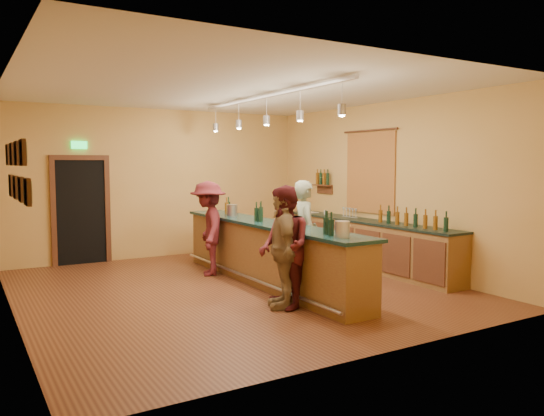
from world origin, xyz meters
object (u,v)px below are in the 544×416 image
back_counter (366,243)px  customer_a (284,247)px  bar_stool (277,236)px  bartender (305,232)px  tasting_bar (267,248)px  customer_b (283,249)px  customer_c (208,228)px

back_counter → customer_a: size_ratio=2.62×
bar_stool → bartender: bearing=-110.1°
tasting_bar → customer_b: bearing=-111.5°
back_counter → customer_c: customer_c is taller
customer_b → bar_stool: customer_b is taller
customer_a → customer_b: customer_a is taller
bartender → customer_b: (-1.10, -1.05, -0.04)m
customer_a → bar_stool: (1.93, 3.35, -0.38)m
tasting_bar → bartender: (0.55, -0.34, 0.27)m
customer_a → bartender: bearing=147.5°
back_counter → customer_b: (-2.90, -1.57, 0.35)m
bartender → customer_b: bearing=149.5°
back_counter → customer_a: (-2.90, -1.62, 0.38)m
back_counter → customer_c: bearing=161.2°
customer_b → bartender: bearing=156.9°
customer_a → bar_stool: 3.88m
customer_c → bar_stool: bearing=131.7°
back_counter → customer_b: 3.32m
customer_b → bar_stool: 3.84m
back_counter → customer_c: 3.08m
tasting_bar → customer_c: size_ratio=2.97×
customer_b → customer_c: size_ratio=0.98×
customer_c → customer_a: bearing=20.5°
customer_a → customer_b: (0.00, 0.04, -0.03)m
back_counter → customer_b: customer_b is taller
customer_c → bar_stool: size_ratio=2.70×
tasting_bar → customer_c: (-0.55, 1.17, 0.25)m
customer_a → customer_b: bearing=-167.5°
customer_a → customer_c: bearing=-167.5°
customer_a → customer_c: (-0.00, 2.60, -0.01)m
customer_b → customer_c: (-0.00, 2.56, 0.02)m
tasting_bar → customer_b: customer_b is taller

